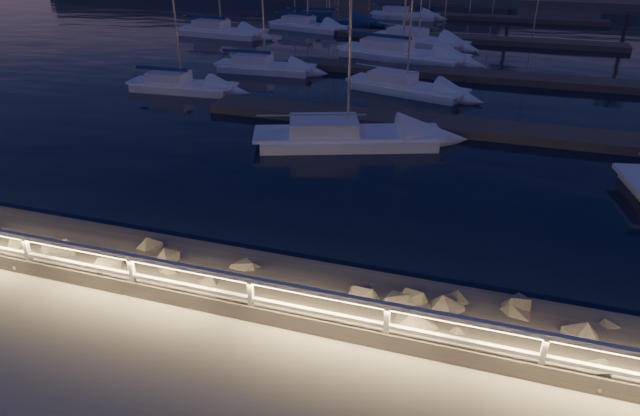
# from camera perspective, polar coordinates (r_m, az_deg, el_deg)

# --- Properties ---
(ground) EXTENTS (400.00, 400.00, 0.00)m
(ground) POSITION_cam_1_polar(r_m,az_deg,el_deg) (12.38, 1.89, -12.61)
(ground) COLOR gray
(ground) RESTS_ON ground
(harbor_water) EXTENTS (400.00, 440.00, 0.60)m
(harbor_water) POSITION_cam_1_polar(r_m,az_deg,el_deg) (41.47, 14.44, 13.65)
(harbor_water) COLOR black
(harbor_water) RESTS_ON ground
(guard_rail) EXTENTS (44.11, 0.12, 1.06)m
(guard_rail) POSITION_cam_1_polar(r_m,az_deg,el_deg) (11.92, 1.63, -9.67)
(guard_rail) COLOR silver
(guard_rail) RESTS_ON ground
(riprap) EXTENTS (31.14, 2.65, 1.33)m
(riprap) POSITION_cam_1_polar(r_m,az_deg,el_deg) (13.22, 6.84, -10.69)
(riprap) COLOR #615C53
(riprap) RESTS_ON ground
(floating_docks) EXTENTS (22.00, 36.00, 0.40)m
(floating_docks) POSITION_cam_1_polar(r_m,az_deg,el_deg) (42.61, 14.68, 14.74)
(floating_docks) COLOR #574F48
(floating_docks) RESTS_ON ground
(sailboat_a) EXTENTS (6.18, 2.21, 10.39)m
(sailboat_a) POSITION_cam_1_polar(r_m,az_deg,el_deg) (33.22, -13.87, 11.95)
(sailboat_a) COLOR white
(sailboat_a) RESTS_ON ground
(sailboat_c) EXTENTS (8.12, 4.78, 13.34)m
(sailboat_c) POSITION_cam_1_polar(r_m,az_deg,el_deg) (24.19, 2.28, 7.34)
(sailboat_c) COLOR white
(sailboat_c) RESTS_ON ground
(sailboat_e) EXTENTS (6.34, 2.21, 10.69)m
(sailboat_e) POSITION_cam_1_polar(r_m,az_deg,el_deg) (36.83, -5.76, 13.99)
(sailboat_e) COLOR white
(sailboat_e) RESTS_ON ground
(sailboat_f) EXTENTS (7.00, 3.70, 11.49)m
(sailboat_f) POSITION_cam_1_polar(r_m,az_deg,el_deg) (32.35, 8.34, 12.06)
(sailboat_f) COLOR white
(sailboat_f) RESTS_ON ground
(sailboat_g) EXTENTS (9.30, 4.54, 15.22)m
(sailboat_g) POSITION_cam_1_polar(r_m,az_deg,el_deg) (40.69, 7.91, 15.17)
(sailboat_g) COLOR white
(sailboat_g) RESTS_ON ground
(sailboat_i) EXTENTS (7.67, 2.95, 12.83)m
(sailboat_i) POSITION_cam_1_polar(r_m,az_deg,el_deg) (49.63, -10.04, 17.08)
(sailboat_i) COLOR white
(sailboat_i) RESTS_ON ground
(sailboat_j) EXTENTS (8.35, 3.46, 13.82)m
(sailboat_j) POSITION_cam_1_polar(r_m,az_deg,el_deg) (54.27, 0.70, 18.25)
(sailboat_j) COLOR navy
(sailboat_j) RESTS_ON ground
(sailboat_k) EXTENTS (8.01, 4.84, 13.18)m
(sailboat_k) POSITION_cam_1_polar(r_m,az_deg,el_deg) (46.11, 9.59, 16.35)
(sailboat_k) COLOR white
(sailboat_k) RESTS_ON ground
(sailboat_m) EXTENTS (6.51, 2.07, 11.07)m
(sailboat_m) POSITION_cam_1_polar(r_m,az_deg,el_deg) (58.78, 8.25, 18.62)
(sailboat_m) COLOR white
(sailboat_m) RESTS_ON ground
(sailboat_n) EXTENTS (7.42, 3.75, 12.19)m
(sailboat_n) POSITION_cam_1_polar(r_m,az_deg,el_deg) (52.02, -1.43, 17.84)
(sailboat_n) COLOR white
(sailboat_n) RESTS_ON ground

